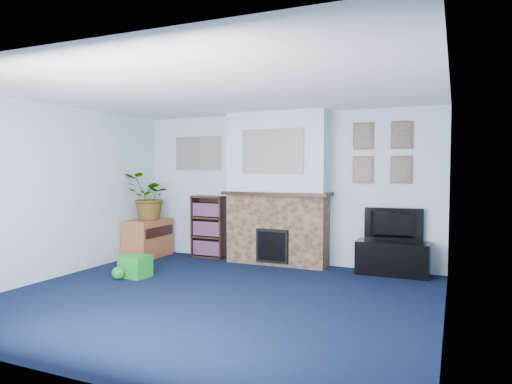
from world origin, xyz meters
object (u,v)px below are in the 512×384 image
at_px(television, 393,225).
at_px(bookshelf, 209,228).
at_px(tv_stand, 393,259).
at_px(sideboard, 148,237).

xyz_separation_m(television, bookshelf, (-3.04, 0.06, -0.21)).
xyz_separation_m(tv_stand, sideboard, (-4.01, -0.33, 0.12)).
bearing_deg(sideboard, bookshelf, 22.82).
xyz_separation_m(tv_stand, bookshelf, (-3.04, 0.08, 0.28)).
bearing_deg(television, sideboard, -0.42).
distance_m(television, bookshelf, 3.05).
distance_m(tv_stand, sideboard, 4.03).
bearing_deg(bookshelf, sideboard, -157.18).
height_order(television, sideboard, television).
bearing_deg(bookshelf, tv_stand, -1.44).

